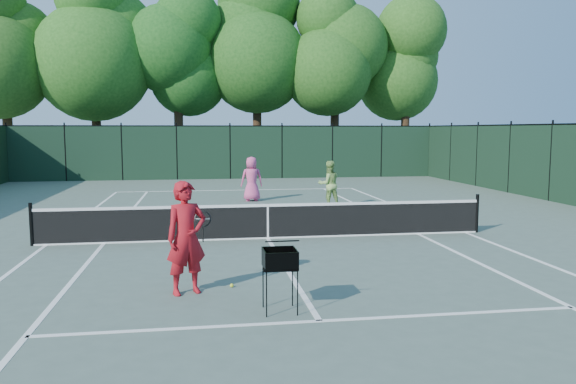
{
  "coord_description": "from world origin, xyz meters",
  "views": [
    {
      "loc": [
        -1.71,
        -14.28,
        2.83
      ],
      "look_at": [
        0.69,
        1.0,
        1.1
      ],
      "focal_mm": 35.0,
      "sensor_mm": 36.0,
      "label": 1
    }
  ],
  "objects": [
    {
      "name": "tree_2",
      "position": [
        -3.0,
        21.8,
        7.73
      ],
      "size": [
        6.0,
        6.0,
        12.4
      ],
      "color": "black",
      "rests_on": "ground"
    },
    {
      "name": "sideline_singles_left",
      "position": [
        -4.12,
        0.0,
        0.0
      ],
      "size": [
        0.1,
        23.77,
        0.01
      ],
      "primitive_type": "cube",
      "color": "white",
      "rests_on": "ground"
    },
    {
      "name": "center_service_line",
      "position": [
        0.0,
        0.0,
        0.0
      ],
      "size": [
        0.1,
        12.8,
        0.01
      ],
      "primitive_type": "cube",
      "color": "white",
      "rests_on": "ground"
    },
    {
      "name": "tennis_net",
      "position": [
        0.0,
        0.0,
        0.48
      ],
      "size": [
        11.69,
        0.09,
        1.06
      ],
      "color": "black",
      "rests_on": "ground"
    },
    {
      "name": "loose_ball_near_cart",
      "position": [
        -1.18,
        -4.4,
        0.03
      ],
      "size": [
        0.07,
        0.07,
        0.07
      ],
      "primitive_type": "sphere",
      "color": "yellow",
      "rests_on": "ground"
    },
    {
      "name": "sideline_doubles_left",
      "position": [
        -5.49,
        0.0,
        0.0
      ],
      "size": [
        0.1,
        23.77,
        0.01
      ],
      "primitive_type": "cube",
      "color": "white",
      "rests_on": "ground"
    },
    {
      "name": "ball_hopper",
      "position": [
        -0.52,
        -5.86,
        0.83
      ],
      "size": [
        0.56,
        0.56,
        0.99
      ],
      "rotation": [
        0.0,
        0.0,
        -0.09
      ],
      "color": "black",
      "rests_on": "ground"
    },
    {
      "name": "tree_5",
      "position": [
        12.0,
        22.1,
        7.71
      ],
      "size": [
        5.8,
        5.8,
        12.23
      ],
      "color": "black",
      "rests_on": "ground"
    },
    {
      "name": "loose_ball_midcourt",
      "position": [
        0.17,
        -3.07,
        0.03
      ],
      "size": [
        0.07,
        0.07,
        0.07
      ],
      "primitive_type": "sphere",
      "color": "#C7EA2F",
      "rests_on": "ground"
    },
    {
      "name": "tree_3",
      "position": [
        2.0,
        22.3,
        9.01
      ],
      "size": [
        7.0,
        7.0,
        14.45
      ],
      "color": "black",
      "rests_on": "ground"
    },
    {
      "name": "tree_1",
      "position": [
        -8.0,
        22.0,
        8.69
      ],
      "size": [
        6.8,
        6.8,
        13.98
      ],
      "color": "black",
      "rests_on": "ground"
    },
    {
      "name": "coach",
      "position": [
        -1.96,
        -4.65,
        0.98
      ],
      "size": [
        0.85,
        0.9,
        1.96
      ],
      "rotation": [
        0.0,
        0.0,
        0.39
      ],
      "color": "#A8131C",
      "rests_on": "ground"
    },
    {
      "name": "player_green",
      "position": [
        2.91,
        5.54,
        0.85
      ],
      "size": [
        0.92,
        0.76,
        1.7
      ],
      "rotation": [
        0.0,
        0.0,
        3.3
      ],
      "color": "#8FB95C",
      "rests_on": "ground"
    },
    {
      "name": "baseline_far",
      "position": [
        0.0,
        11.88,
        0.0
      ],
      "size": [
        10.97,
        0.1,
        0.01
      ],
      "primitive_type": "cube",
      "color": "white",
      "rests_on": "ground"
    },
    {
      "name": "tree_0",
      "position": [
        -13.0,
        21.5,
        8.16
      ],
      "size": [
        6.4,
        6.4,
        13.14
      ],
      "color": "black",
      "rests_on": "ground"
    },
    {
      "name": "service_line_far",
      "position": [
        0.0,
        6.4,
        0.0
      ],
      "size": [
        8.23,
        0.1,
        0.01
      ],
      "primitive_type": "cube",
      "color": "white",
      "rests_on": "ground"
    },
    {
      "name": "sideline_singles_right",
      "position": [
        4.12,
        0.0,
        0.0
      ],
      "size": [
        0.1,
        23.77,
        0.01
      ],
      "primitive_type": "cube",
      "color": "white",
      "rests_on": "ground"
    },
    {
      "name": "sideline_doubles_right",
      "position": [
        5.49,
        0.0,
        0.0
      ],
      "size": [
        0.1,
        23.77,
        0.01
      ],
      "primitive_type": "cube",
      "color": "white",
      "rests_on": "ground"
    },
    {
      "name": "player_pink",
      "position": [
        0.3,
        7.8,
        0.88
      ],
      "size": [
        0.88,
        0.59,
        1.76
      ],
      "rotation": [
        0.0,
        0.0,
        3.18
      ],
      "color": "#D74C86",
      "rests_on": "ground"
    },
    {
      "name": "service_line_near",
      "position": [
        0.0,
        -6.4,
        0.0
      ],
      "size": [
        8.23,
        0.1,
        0.01
      ],
      "primitive_type": "cube",
      "color": "white",
      "rests_on": "ground"
    },
    {
      "name": "tree_4",
      "position": [
        7.0,
        21.6,
        8.14
      ],
      "size": [
        6.2,
        6.2,
        12.97
      ],
      "color": "black",
      "rests_on": "ground"
    },
    {
      "name": "fence_far",
      "position": [
        0.0,
        18.0,
        1.5
      ],
      "size": [
        24.0,
        0.05,
        3.0
      ],
      "primitive_type": "cube",
      "color": "black",
      "rests_on": "ground"
    },
    {
      "name": "ground",
      "position": [
        0.0,
        0.0,
        0.0
      ],
      "size": [
        90.0,
        90.0,
        0.0
      ],
      "primitive_type": "plane",
      "color": "#4D5E52",
      "rests_on": "ground"
    }
  ]
}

